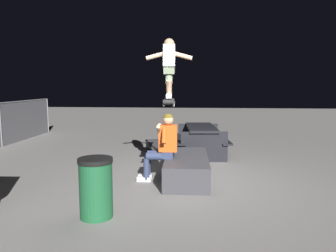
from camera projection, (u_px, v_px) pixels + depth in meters
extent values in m
plane|color=slate|center=(183.00, 182.00, 5.91)|extent=(40.00, 40.00, 0.00)
cube|color=#38383D|center=(187.00, 168.00, 6.10)|extent=(1.86, 0.84, 0.44)
cube|color=#2D3856|center=(168.00, 154.00, 5.98)|extent=(0.32, 0.20, 0.12)
cube|color=#D15119|center=(168.00, 138.00, 5.94)|extent=(0.21, 0.34, 0.50)
sphere|color=tan|center=(168.00, 120.00, 5.89)|extent=(0.20, 0.20, 0.20)
sphere|color=brown|center=(168.00, 119.00, 5.89)|extent=(0.19, 0.19, 0.19)
cylinder|color=#D15119|center=(164.00, 136.00, 5.73)|extent=(0.19, 0.08, 0.29)
cylinder|color=tan|center=(159.00, 130.00, 5.81)|extent=(0.24, 0.07, 0.19)
cylinder|color=#D15119|center=(166.00, 133.00, 6.13)|extent=(0.19, 0.08, 0.29)
cylinder|color=tan|center=(160.00, 128.00, 6.04)|extent=(0.24, 0.07, 0.19)
cylinder|color=#2D3856|center=(157.00, 156.00, 5.90)|extent=(0.15, 0.40, 0.14)
cylinder|color=#2D3856|center=(146.00, 169.00, 5.95)|extent=(0.11, 0.11, 0.40)
cube|color=white|center=(144.00, 179.00, 5.98)|extent=(0.10, 0.26, 0.08)
cylinder|color=#2D3856|center=(158.00, 154.00, 6.08)|extent=(0.15, 0.40, 0.14)
cylinder|color=#2D3856|center=(148.00, 166.00, 6.12)|extent=(0.11, 0.11, 0.40)
cube|color=white|center=(145.00, 176.00, 6.15)|extent=(0.10, 0.26, 0.08)
cube|color=black|center=(169.00, 102.00, 6.03)|extent=(0.81, 0.25, 0.09)
cube|color=black|center=(169.00, 99.00, 6.47)|extent=(0.13, 0.21, 0.05)
cube|color=black|center=(169.00, 102.00, 5.58)|extent=(0.13, 0.21, 0.07)
cube|color=#99999E|center=(169.00, 102.00, 6.31)|extent=(0.07, 0.16, 0.04)
cylinder|color=white|center=(165.00, 103.00, 6.31)|extent=(0.06, 0.03, 0.05)
cylinder|color=white|center=(174.00, 103.00, 6.31)|extent=(0.06, 0.03, 0.05)
cube|color=#99999E|center=(169.00, 104.00, 5.75)|extent=(0.07, 0.16, 0.04)
cylinder|color=white|center=(164.00, 105.00, 5.76)|extent=(0.06, 0.03, 0.05)
cylinder|color=white|center=(174.00, 105.00, 5.76)|extent=(0.06, 0.03, 0.05)
cube|color=white|center=(169.00, 95.00, 6.19)|extent=(0.27, 0.12, 0.08)
cube|color=white|center=(169.00, 96.00, 5.84)|extent=(0.27, 0.12, 0.08)
cylinder|color=tan|center=(169.00, 87.00, 6.12)|extent=(0.24, 0.11, 0.31)
cylinder|color=#647057|center=(169.00, 77.00, 6.02)|extent=(0.34, 0.15, 0.33)
cylinder|color=tan|center=(169.00, 87.00, 5.87)|extent=(0.24, 0.11, 0.31)
cylinder|color=#647057|center=(169.00, 76.00, 5.92)|extent=(0.34, 0.15, 0.33)
cube|color=#647057|center=(169.00, 71.00, 5.96)|extent=(0.31, 0.22, 0.12)
cube|color=white|center=(169.00, 58.00, 6.01)|extent=(0.46, 0.25, 0.52)
sphere|color=tan|center=(169.00, 44.00, 6.03)|extent=(0.20, 0.20, 0.20)
cylinder|color=tan|center=(158.00, 55.00, 6.02)|extent=(0.11, 0.45, 0.19)
cylinder|color=tan|center=(181.00, 55.00, 6.01)|extent=(0.11, 0.45, 0.19)
cube|color=#28282D|center=(166.00, 153.00, 8.37)|extent=(1.42, 1.21, 0.06)
cube|color=#28282D|center=(166.00, 150.00, 8.36)|extent=(1.38, 1.19, 0.41)
cube|color=#28282D|center=(154.00, 150.00, 8.39)|extent=(1.00, 0.55, 0.20)
cube|color=#28282D|center=(178.00, 150.00, 8.34)|extent=(1.00, 0.55, 0.20)
cube|color=black|center=(201.00, 127.00, 8.16)|extent=(1.75, 0.84, 0.06)
cube|color=black|center=(180.00, 139.00, 8.20)|extent=(1.71, 0.38, 0.04)
cube|color=black|center=(222.00, 139.00, 8.20)|extent=(1.71, 0.38, 0.04)
cube|color=black|center=(198.00, 136.00, 8.97)|extent=(0.15, 1.10, 0.72)
cube|color=black|center=(204.00, 147.00, 7.44)|extent=(0.15, 1.10, 0.72)
cylinder|color=#19512D|center=(96.00, 190.00, 4.31)|extent=(0.45, 0.45, 0.76)
cylinder|color=black|center=(95.00, 160.00, 4.26)|extent=(0.47, 0.47, 0.06)
cylinder|color=slate|center=(1.00, 125.00, 9.24)|extent=(0.05, 0.05, 1.28)
cylinder|color=slate|center=(48.00, 116.00, 12.20)|extent=(0.05, 0.05, 1.28)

